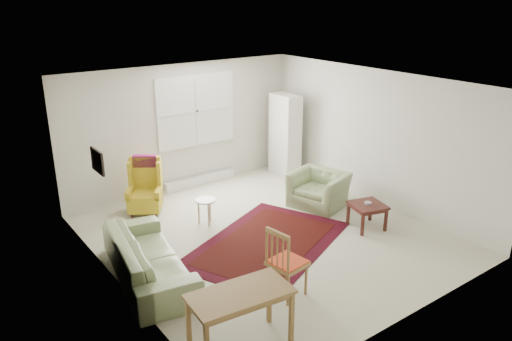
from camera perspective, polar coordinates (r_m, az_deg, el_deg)
room at (r=7.95m, az=0.49°, el=1.25°), size 5.04×5.54×2.51m
rug at (r=8.01m, az=1.27°, el=-8.30°), size 3.21×2.70×0.03m
sofa at (r=7.10m, az=-12.27°, el=-8.85°), size 1.20×2.27×0.87m
armchair at (r=9.33m, az=7.19°, el=-1.78°), size 1.10×1.18×0.76m
wingback_chair at (r=9.11m, az=-12.67°, el=-1.81°), size 0.83×0.84×1.01m
coffee_table at (r=8.64m, az=12.55°, el=-5.08°), size 0.66×0.66×0.44m
stool at (r=8.61m, az=-5.76°, el=-4.70°), size 0.45×0.45×0.46m
cabinet at (r=10.71m, az=3.36°, el=4.02°), size 0.39×0.72×1.76m
desk at (r=5.75m, az=-1.79°, el=-16.74°), size 1.19×0.68×0.72m
desk_chair at (r=6.56m, az=3.62°, el=-10.32°), size 0.49×0.49×0.99m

